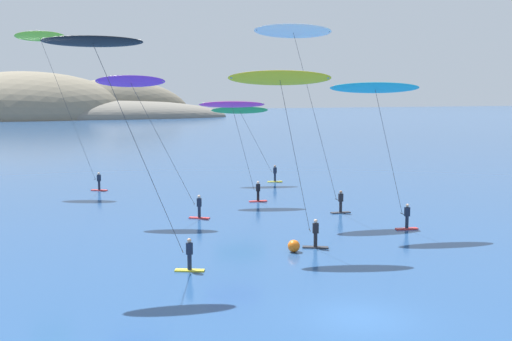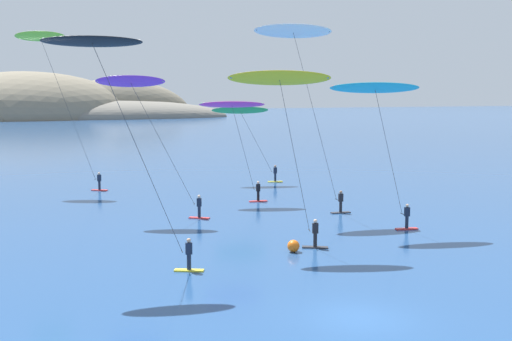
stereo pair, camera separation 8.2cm
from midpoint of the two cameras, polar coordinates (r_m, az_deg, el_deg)
The scene contains 11 objects.
ground_plane at distance 26.75m, azimuth 9.15°, elevation -12.89°, with size 600.00×600.00×0.00m, color navy.
headland_island at distance 226.90m, azimuth -19.99°, elevation 4.34°, with size 137.98×51.69×31.45m.
kitesurfer_black at distance 31.74m, azimuth -13.49°, elevation 9.07°, with size 7.59×2.02×11.74m.
kitesurfer_purple at distance 45.96m, azimuth -10.62°, elevation 6.79°, with size 7.69×3.49×10.26m.
kitesurfer_lime at distance 61.52m, azimuth -18.29°, elevation 10.18°, with size 7.75×3.80×14.48m.
kitesurfer_white at distance 46.70m, azimuth 3.59°, elevation 11.20°, with size 7.50×1.98×13.88m.
kitesurfer_green at distance 63.54m, azimuth -1.23°, elevation 4.90°, with size 7.12×2.33×7.67m.
kitesurfer_magenta at distance 52.25m, azimuth -2.01°, elevation 5.22°, with size 5.58×2.67×8.37m.
kitesurfer_yellow at distance 36.47m, azimuth 2.33°, elevation 7.10°, with size 5.96×2.75×10.32m.
kitesurfer_cyan at distance 41.98m, azimuth 10.72°, elevation 6.32°, with size 6.22×2.20×9.73m.
marker_buoy at distance 36.74m, azimuth 3.32°, elevation -6.71°, with size 0.70×0.70×0.70m, color orange.
Camera 1 is at (-12.55, -21.81, 9.09)m, focal length 45.00 mm.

